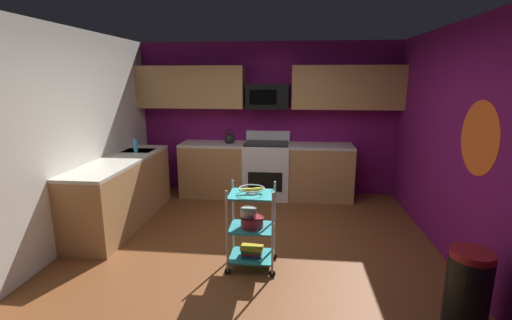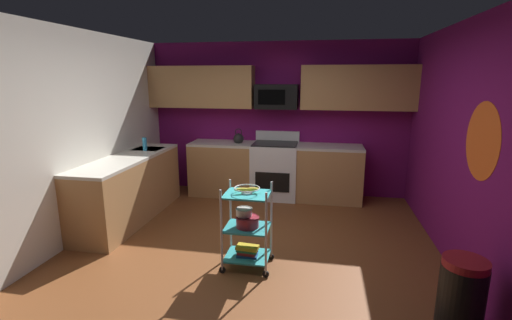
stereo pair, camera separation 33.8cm
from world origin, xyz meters
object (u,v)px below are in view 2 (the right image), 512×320
oven_range (275,170)px  kettle (239,138)px  dish_soap_bottle (145,144)px  trash_can (461,299)px  fruit_bowl (247,189)px  microwave (277,97)px  mixing_bowl_large (247,221)px  mixing_bowl_small (244,212)px  rolling_cart (247,227)px  book_stack (247,251)px

oven_range → kettle: size_ratio=4.17×
dish_soap_bottle → trash_can: dish_soap_bottle is taller
fruit_bowl → kettle: (-0.66, 2.40, 0.12)m
microwave → mixing_bowl_large: size_ratio=2.78×
mixing_bowl_large → mixing_bowl_small: 0.11m
mixing_bowl_small → rolling_cart: bearing=-29.2°
fruit_bowl → mixing_bowl_small: (-0.04, 0.02, -0.26)m
book_stack → dish_soap_bottle: 2.57m
mixing_bowl_large → dish_soap_bottle: size_ratio=1.26×
microwave → mixing_bowl_large: 2.77m
mixing_bowl_small → dish_soap_bottle: bearing=141.8°
mixing_bowl_large → fruit_bowl: bearing=180.0°
kettle → rolling_cart: bearing=-74.7°
dish_soap_bottle → rolling_cart: bearing=-38.1°
oven_range → microwave: 1.23m
fruit_bowl → mixing_bowl_large: 0.36m
rolling_cart → fruit_bowl: size_ratio=3.36×
mixing_bowl_large → mixing_bowl_small: size_ratio=1.38×
microwave → book_stack: 2.93m
microwave → kettle: (-0.63, -0.11, -0.70)m
mixing_bowl_large → book_stack: bearing=180.0°
rolling_cart → dish_soap_bottle: size_ratio=4.57×
mixing_bowl_small → trash_can: 2.07m
oven_range → rolling_cart: 2.40m
rolling_cart → trash_can: (1.86, -0.76, -0.12)m
rolling_cart → kettle: 2.55m
fruit_bowl → kettle: size_ratio=1.03×
rolling_cart → trash_can: 2.01m
oven_range → fruit_bowl: (0.02, -2.40, 0.40)m
oven_range → trash_can: size_ratio=1.67×
book_stack → dish_soap_bottle: bearing=141.9°
fruit_bowl → trash_can: size_ratio=0.41×
rolling_cart → fruit_bowl: rolling_cart is taller
microwave → oven_range: bearing=-89.7°
fruit_bowl → oven_range: bearing=90.6°
microwave → mixing_bowl_large: (0.03, -2.51, -1.18)m
kettle → dish_soap_bottle: bearing=-144.2°
microwave → rolling_cart: size_ratio=0.77×
fruit_bowl → dish_soap_bottle: bearing=141.9°
mixing_bowl_small → oven_range: bearing=89.7°
oven_range → kettle: 0.82m
microwave → trash_can: microwave is taller
mixing_bowl_small → book_stack: size_ratio=0.73×
kettle → mixing_bowl_small: bearing=-75.4°
oven_range → book_stack: size_ratio=4.43×
kettle → dish_soap_bottle: (-1.25, -0.91, 0.02)m
mixing_bowl_large → trash_can: trash_can is taller
mixing_bowl_small → dish_soap_bottle: (-1.87, 1.47, 0.40)m
oven_range → trash_can: 3.68m
microwave → mixing_bowl_small: microwave is taller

